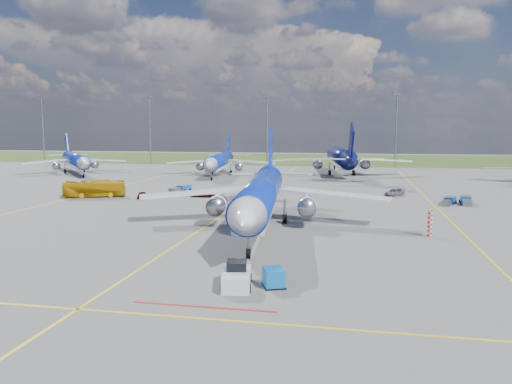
% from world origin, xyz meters
% --- Properties ---
extents(ground, '(400.00, 400.00, 0.00)m').
position_xyz_m(ground, '(0.00, 0.00, 0.00)').
color(ground, '#5B5B59').
rests_on(ground, ground).
extents(grass_strip, '(400.00, 80.00, 0.01)m').
position_xyz_m(grass_strip, '(0.00, 150.00, 0.00)').
color(grass_strip, '#2D4719').
rests_on(grass_strip, ground).
extents(taxiway_lines, '(60.25, 160.00, 0.02)m').
position_xyz_m(taxiway_lines, '(0.17, 27.70, 0.01)').
color(taxiway_lines, yellow).
rests_on(taxiway_lines, ground).
extents(floodlight_masts, '(202.20, 0.50, 22.70)m').
position_xyz_m(floodlight_masts, '(10.00, 110.00, 12.56)').
color(floodlight_masts, slate).
rests_on(floodlight_masts, ground).
extents(warning_post, '(0.50, 0.50, 3.00)m').
position_xyz_m(warning_post, '(26.00, 8.00, 1.50)').
color(warning_post, red).
rests_on(warning_post, ground).
extents(bg_jet_nw, '(47.98, 49.45, 10.31)m').
position_xyz_m(bg_jet_nw, '(-55.17, 72.15, 0.00)').
color(bg_jet_nw, '#0B28A3').
rests_on(bg_jet_nw, ground).
extents(bg_jet_nnw, '(35.46, 43.85, 10.59)m').
position_xyz_m(bg_jet_nnw, '(-16.17, 74.88, 0.00)').
color(bg_jet_nnw, '#0B28A3').
rests_on(bg_jet_nnw, ground).
extents(bg_jet_n, '(43.68, 53.76, 12.90)m').
position_xyz_m(bg_jet_n, '(14.14, 84.25, 0.00)').
color(bg_jet_n, '#070B3D').
rests_on(bg_jet_n, ground).
extents(main_airliner, '(38.22, 47.62, 11.61)m').
position_xyz_m(main_airliner, '(6.77, 9.61, 0.00)').
color(main_airliner, '#0B28A3').
rests_on(main_airliner, ground).
extents(pushback_tug, '(2.72, 5.62, 1.87)m').
position_xyz_m(pushback_tug, '(9.17, -13.34, 0.75)').
color(pushback_tug, silver).
rests_on(pushback_tug, ground).
extents(uld_container, '(1.95, 2.15, 1.40)m').
position_xyz_m(uld_container, '(11.88, -12.75, 0.70)').
color(uld_container, blue).
rests_on(uld_container, ground).
extents(apron_bus, '(10.64, 6.22, 2.92)m').
position_xyz_m(apron_bus, '(-26.66, 30.42, 1.46)').
color(apron_bus, '#C28B0B').
rests_on(apron_bus, ground).
extents(service_car_a, '(2.26, 3.56, 1.13)m').
position_xyz_m(service_car_a, '(-17.88, 30.44, 0.56)').
color(service_car_a, '#999999').
rests_on(service_car_a, ground).
extents(service_car_b, '(4.58, 2.20, 1.26)m').
position_xyz_m(service_car_b, '(-8.30, 34.46, 0.63)').
color(service_car_b, '#999999').
rests_on(service_car_b, ground).
extents(service_car_c, '(4.12, 4.46, 1.26)m').
position_xyz_m(service_car_c, '(24.82, 42.17, 0.63)').
color(service_car_c, '#999999').
rests_on(service_car_c, ground).
extents(baggage_tug_w, '(1.92, 5.29, 1.16)m').
position_xyz_m(baggage_tug_w, '(35.16, 34.21, 0.54)').
color(baggage_tug_w, navy).
rests_on(baggage_tug_w, ground).
extents(baggage_tug_c, '(2.96, 5.39, 1.17)m').
position_xyz_m(baggage_tug_c, '(-14.37, 40.28, 0.55)').
color(baggage_tug_c, '#1B4DA3').
rests_on(baggage_tug_c, ground).
extents(baggage_tug_e, '(2.96, 4.95, 1.08)m').
position_xyz_m(baggage_tug_e, '(32.43, 33.25, 0.51)').
color(baggage_tug_e, navy).
rests_on(baggage_tug_e, ground).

